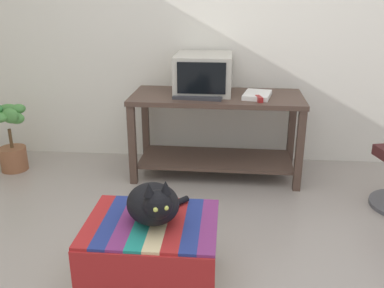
{
  "coord_description": "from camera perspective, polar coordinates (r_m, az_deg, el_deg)",
  "views": [
    {
      "loc": [
        0.31,
        -1.9,
        1.56
      ],
      "look_at": [
        0.07,
        0.85,
        0.55
      ],
      "focal_mm": 39.45,
      "sensor_mm": 36.0,
      "label": 1
    }
  ],
  "objects": [
    {
      "name": "back_wall",
      "position": [
        3.97,
        0.56,
        16.35
      ],
      "size": [
        8.0,
        0.1,
        2.6
      ],
      "primitive_type": "cube",
      "color": "silver",
      "rests_on": "ground_plane"
    },
    {
      "name": "desk",
      "position": [
        3.66,
        3.3,
        3.14
      ],
      "size": [
        1.46,
        0.64,
        0.72
      ],
      "rotation": [
        0.0,
        0.0,
        -0.01
      ],
      "color": "#4C382D",
      "rests_on": "ground_plane"
    },
    {
      "name": "tv_monitor",
      "position": [
        3.67,
        1.6,
        9.47
      ],
      "size": [
        0.49,
        0.53,
        0.33
      ],
      "rotation": [
        0.0,
        0.0,
        -0.01
      ],
      "color": "#BCB7A8",
      "rests_on": "desk"
    },
    {
      "name": "keyboard",
      "position": [
        3.47,
        0.81,
        6.37
      ],
      "size": [
        0.41,
        0.19,
        0.02
      ],
      "primitive_type": "cube",
      "rotation": [
        0.0,
        0.0,
        -0.11
      ],
      "color": "#333338",
      "rests_on": "desk"
    },
    {
      "name": "book",
      "position": [
        3.55,
        8.81,
        6.57
      ],
      "size": [
        0.26,
        0.34,
        0.04
      ],
      "primitive_type": "cube",
      "rotation": [
        0.0,
        0.0,
        -0.2
      ],
      "color": "white",
      "rests_on": "desk"
    },
    {
      "name": "ottoman_with_blanket",
      "position": [
        2.41,
        -5.37,
        -14.45
      ],
      "size": [
        0.71,
        0.57,
        0.39
      ],
      "color": "tan",
      "rests_on": "ground_plane"
    },
    {
      "name": "cat",
      "position": [
        2.25,
        -5.16,
        -8.0
      ],
      "size": [
        0.38,
        0.44,
        0.28
      ],
      "rotation": [
        0.0,
        0.0,
        0.39
      ],
      "color": "black",
      "rests_on": "ottoman_with_blanket"
    },
    {
      "name": "potted_plant",
      "position": [
        4.12,
        -23.47,
        1.09
      ],
      "size": [
        0.34,
        0.34,
        0.64
      ],
      "color": "brown",
      "rests_on": "ground_plane"
    },
    {
      "name": "stapler",
      "position": [
        3.42,
        9.04,
        6.05
      ],
      "size": [
        0.06,
        0.12,
        0.04
      ],
      "primitive_type": "cube",
      "rotation": [
        0.0,
        0.0,
        0.25
      ],
      "color": "#A31E1E",
      "rests_on": "desk"
    },
    {
      "name": "pen",
      "position": [
        3.68,
        9.72,
        6.74
      ],
      "size": [
        0.14,
        0.01,
        0.01
      ],
      "primitive_type": "cylinder",
      "rotation": [
        0.0,
        1.57,
        0.01
      ],
      "color": "#B7B7BC",
      "rests_on": "desk"
    }
  ]
}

